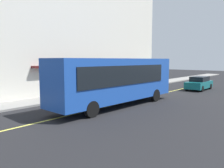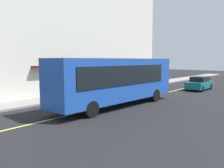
% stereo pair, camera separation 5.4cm
% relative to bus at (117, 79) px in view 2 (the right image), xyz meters
% --- Properties ---
extents(ground, '(120.00, 120.00, 0.00)m').
position_rel_bus_xyz_m(ground, '(2.18, 0.40, -1.99)').
color(ground, black).
extents(sidewalk, '(80.00, 2.64, 0.15)m').
position_rel_bus_xyz_m(sidewalk, '(2.18, 5.64, -1.91)').
color(sidewalk, gray).
rests_on(sidewalk, ground).
extents(lane_centre_stripe, '(36.00, 0.16, 0.01)m').
position_rel_bus_xyz_m(lane_centre_stripe, '(2.18, 0.40, -1.98)').
color(lane_centre_stripe, '#D8D14C').
rests_on(lane_centre_stripe, ground).
extents(storefront_building, '(22.83, 10.47, 15.14)m').
position_rel_bus_xyz_m(storefront_building, '(5.09, 11.89, 5.58)').
color(storefront_building, silver).
rests_on(storefront_building, ground).
extents(bus, '(11.20, 2.88, 3.50)m').
position_rel_bus_xyz_m(bus, '(0.00, 0.00, 0.00)').
color(bus, '#1E4CAD').
rests_on(bus, ground).
extents(traffic_light, '(0.30, 0.52, 3.20)m').
position_rel_bus_xyz_m(traffic_light, '(5.29, 5.03, 0.55)').
color(traffic_light, '#2D2D33').
rests_on(traffic_light, sidewalk).
extents(car_teal, '(4.32, 1.89, 1.52)m').
position_rel_bus_xyz_m(car_teal, '(13.01, -1.41, -1.24)').
color(car_teal, '#14666B').
rests_on(car_teal, ground).
extents(pedestrian_at_corner, '(0.34, 0.34, 1.76)m').
position_rel_bus_xyz_m(pedestrian_at_corner, '(13.15, 4.93, -0.78)').
color(pedestrian_at_corner, black).
rests_on(pedestrian_at_corner, sidewalk).
extents(pedestrian_waiting, '(0.34, 0.34, 1.67)m').
position_rel_bus_xyz_m(pedestrian_waiting, '(3.80, 5.72, -0.83)').
color(pedestrian_waiting, black).
rests_on(pedestrian_waiting, sidewalk).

